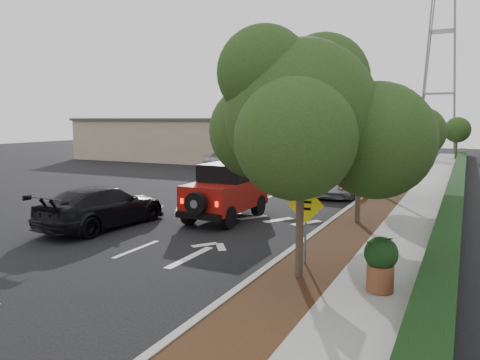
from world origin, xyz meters
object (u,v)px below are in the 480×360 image
Objects in this scene: silver_suv_ahead at (339,184)px; speed_hump_sign at (306,215)px; red_jeep at (228,191)px; black_suv_oncoming at (103,206)px.

silver_suv_ahead is 2.14× the size of speed_hump_sign.
black_suv_oncoming is at bearing -136.15° from red_jeep.
red_jeep is at bearing 129.09° from speed_hump_sign.
red_jeep reaches higher than speed_hump_sign.
silver_suv_ahead is 0.84× the size of black_suv_oncoming.
red_jeep is at bearing -108.04° from silver_suv_ahead.
speed_hump_sign is at bearing 174.24° from black_suv_oncoming.
black_suv_oncoming is 2.54× the size of speed_hump_sign.
silver_suv_ahead is 12.89m from black_suv_oncoming.
red_jeep is 4.99m from black_suv_oncoming.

